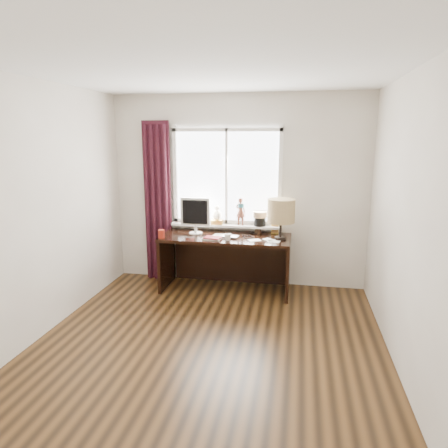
% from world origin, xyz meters
% --- Properties ---
extents(floor, '(3.50, 4.00, 0.00)m').
position_xyz_m(floor, '(0.00, 0.00, 0.00)').
color(floor, '#553517').
rests_on(floor, ground).
extents(ceiling, '(3.50, 4.00, 0.00)m').
position_xyz_m(ceiling, '(0.00, 0.00, 2.60)').
color(ceiling, white).
rests_on(ceiling, wall_back).
extents(wall_back, '(3.50, 0.00, 2.60)m').
position_xyz_m(wall_back, '(0.00, 2.00, 1.30)').
color(wall_back, '#BFB3A4').
rests_on(wall_back, ground).
extents(wall_front, '(3.50, 0.00, 2.60)m').
position_xyz_m(wall_front, '(0.00, -2.00, 1.30)').
color(wall_front, '#BFB3A4').
rests_on(wall_front, ground).
extents(wall_left, '(0.00, 4.00, 2.60)m').
position_xyz_m(wall_left, '(-1.75, 0.00, 1.30)').
color(wall_left, '#BFB3A4').
rests_on(wall_left, ground).
extents(wall_right, '(0.00, 4.00, 2.60)m').
position_xyz_m(wall_right, '(1.75, 0.00, 1.30)').
color(wall_right, '#BFB3A4').
rests_on(wall_right, ground).
extents(laptop, '(0.36, 0.26, 0.03)m').
position_xyz_m(laptop, '(-0.08, 1.58, 0.76)').
color(laptop, silver).
rests_on(laptop, desk).
extents(mug, '(0.12, 0.12, 0.09)m').
position_xyz_m(mug, '(-0.03, 1.42, 0.80)').
color(mug, white).
rests_on(mug, desk).
extents(red_cup, '(0.08, 0.08, 0.11)m').
position_xyz_m(red_cup, '(-0.90, 1.38, 0.80)').
color(red_cup, maroon).
rests_on(red_cup, desk).
extents(window, '(1.52, 0.20, 1.40)m').
position_xyz_m(window, '(-0.14, 1.95, 1.31)').
color(window, white).
rests_on(window, ground).
extents(curtain, '(0.38, 0.09, 2.25)m').
position_xyz_m(curtain, '(-1.13, 1.91, 1.12)').
color(curtain, black).
rests_on(curtain, floor).
extents(desk, '(1.70, 0.70, 0.75)m').
position_xyz_m(desk, '(-0.10, 1.73, 0.51)').
color(desk, black).
rests_on(desk, floor).
extents(monitor, '(0.40, 0.18, 0.49)m').
position_xyz_m(monitor, '(-0.53, 1.69, 1.03)').
color(monitor, beige).
rests_on(monitor, desk).
extents(notebook_stack, '(0.24, 0.19, 0.03)m').
position_xyz_m(notebook_stack, '(-0.24, 1.44, 0.77)').
color(notebook_stack, beige).
rests_on(notebook_stack, desk).
extents(brush_holder, '(0.09, 0.09, 0.25)m').
position_xyz_m(brush_holder, '(0.30, 1.89, 0.81)').
color(brush_holder, black).
rests_on(brush_holder, desk).
extents(icon_frame, '(0.10, 0.04, 0.13)m').
position_xyz_m(icon_frame, '(0.53, 1.89, 0.81)').
color(icon_frame, gold).
rests_on(icon_frame, desk).
extents(table_lamp, '(0.35, 0.35, 0.52)m').
position_xyz_m(table_lamp, '(0.62, 1.61, 1.11)').
color(table_lamp, black).
rests_on(table_lamp, desk).
extents(loose_papers, '(0.42, 0.24, 0.00)m').
position_xyz_m(loose_papers, '(0.44, 1.51, 0.75)').
color(loose_papers, white).
rests_on(loose_papers, desk).
extents(desk_cables, '(0.22, 0.36, 0.01)m').
position_xyz_m(desk_cables, '(0.20, 1.70, 0.75)').
color(desk_cables, black).
rests_on(desk_cables, desk).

